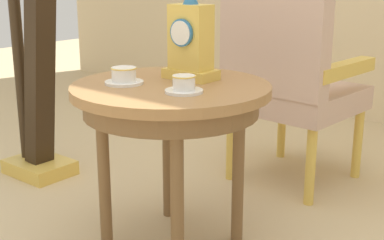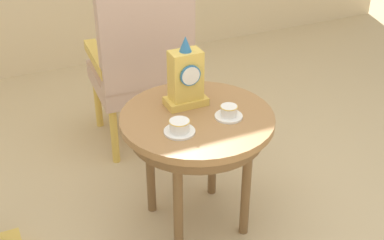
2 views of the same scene
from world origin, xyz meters
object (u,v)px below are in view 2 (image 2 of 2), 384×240
(teacup_right, at_px, (229,112))
(armchair, at_px, (142,56))
(side_table, at_px, (197,130))
(mantel_clock, at_px, (186,78))
(teacup_left, at_px, (180,128))

(teacup_right, distance_m, armchair, 0.85)
(side_table, relative_size, mantel_clock, 2.08)
(side_table, bearing_deg, teacup_right, -31.50)
(teacup_right, relative_size, armchair, 0.11)
(teacup_right, height_order, armchair, armchair)
(mantel_clock, distance_m, armchair, 0.68)
(side_table, relative_size, armchair, 0.61)
(armchair, bearing_deg, teacup_right, -83.28)
(side_table, xyz_separation_m, mantel_clock, (-0.00, 0.11, 0.21))
(teacup_right, height_order, mantel_clock, mantel_clock)
(mantel_clock, bearing_deg, armchair, 87.87)
(side_table, height_order, armchair, armchair)
(side_table, distance_m, teacup_left, 0.19)
(mantel_clock, xyz_separation_m, armchair, (0.02, 0.66, -0.15))
(teacup_right, distance_m, mantel_clock, 0.25)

